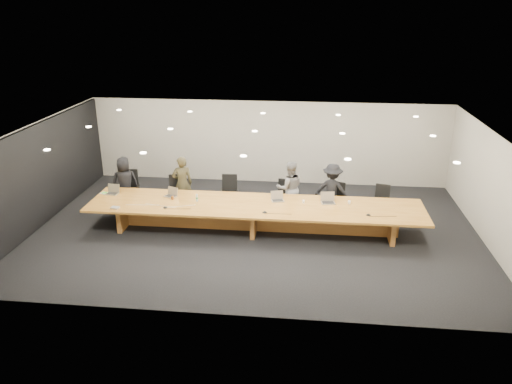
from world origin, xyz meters
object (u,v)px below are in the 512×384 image
at_px(laptop_e, 328,198).
at_px(mic_right, 368,215).
at_px(conference_table, 255,212).
at_px(chair_left, 177,193).
at_px(water_bottle, 197,198).
at_px(paper_cup_far, 349,202).
at_px(mic_center, 265,212).
at_px(paper_cup_near, 303,202).
at_px(chair_far_left, 129,189).
at_px(laptop_d, 278,197).
at_px(person_c, 290,188).
at_px(amber_mug, 173,198).
at_px(person_b, 182,183).
at_px(laptop_b, 170,192).
at_px(av_box, 115,208).
at_px(chair_mid_left, 229,193).
at_px(mic_left, 165,207).
at_px(chair_mid_right, 284,196).
at_px(chair_right, 336,199).
at_px(chair_far_right, 381,202).
at_px(person_d, 332,190).
at_px(laptop_a, 112,190).
at_px(person_a, 125,183).

height_order(laptop_e, mic_right, laptop_e).
distance_m(conference_table, chair_left, 2.73).
relative_size(water_bottle, paper_cup_far, 2.17).
bearing_deg(mic_center, paper_cup_near, 38.12).
xyz_separation_m(paper_cup_near, paper_cup_far, (1.23, 0.06, 0.00)).
bearing_deg(chair_far_left, conference_table, -24.08).
distance_m(water_bottle, paper_cup_near, 2.90).
distance_m(laptop_d, mic_center, 0.89).
xyz_separation_m(person_c, paper_cup_near, (0.41, -0.96, -0.01)).
distance_m(amber_mug, paper_cup_near, 3.60).
bearing_deg(person_b, laptop_d, 145.29).
height_order(laptop_b, av_box, laptop_b).
bearing_deg(chair_mid_left, laptop_e, -23.36).
xyz_separation_m(av_box, mic_left, (1.31, 0.17, -0.00)).
height_order(water_bottle, av_box, water_bottle).
relative_size(conference_table, person_b, 5.46).
bearing_deg(person_b, paper_cup_near, 147.64).
bearing_deg(mic_left, chair_mid_right, 30.80).
height_order(chair_mid_left, mic_left, chair_mid_left).
bearing_deg(conference_table, chair_right, 29.80).
relative_size(chair_far_right, paper_cup_far, 11.14).
relative_size(person_d, mic_left, 12.73).
bearing_deg(laptop_b, person_c, 39.02).
distance_m(laptop_b, mic_right, 5.43).
relative_size(chair_right, av_box, 4.70).
relative_size(chair_far_right, laptop_b, 3.03).
bearing_deg(water_bottle, laptop_a, 173.88).
distance_m(chair_mid_right, mic_left, 3.56).
bearing_deg(person_b, chair_right, 163.20).
height_order(person_b, paper_cup_far, person_b).
xyz_separation_m(person_a, person_c, (4.93, 0.02, 0.01)).
relative_size(chair_right, person_a, 0.63).
bearing_deg(chair_mid_right, laptop_a, -161.70).
height_order(chair_left, laptop_b, chair_left).
relative_size(chair_right, chair_far_right, 1.00).
bearing_deg(person_d, laptop_b, 23.95).
height_order(conference_table, paper_cup_far, paper_cup_far).
relative_size(conference_table, paper_cup_near, 110.55).
relative_size(chair_mid_right, amber_mug, 10.59).
bearing_deg(laptop_d, amber_mug, 168.85).
bearing_deg(chair_far_left, laptop_a, -105.08).
xyz_separation_m(mic_left, mic_right, (5.30, 0.08, 0.00)).
distance_m(laptop_a, laptop_b, 1.70).
xyz_separation_m(conference_table, laptop_b, (-2.41, 0.33, 0.36)).
height_order(chair_far_left, laptop_b, chair_far_left).
distance_m(person_a, water_bottle, 2.70).
distance_m(laptop_a, amber_mug, 1.83).
bearing_deg(laptop_b, chair_mid_left, 57.92).
height_order(chair_far_right, laptop_e, laptop_e).
relative_size(chair_right, laptop_a, 2.89).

